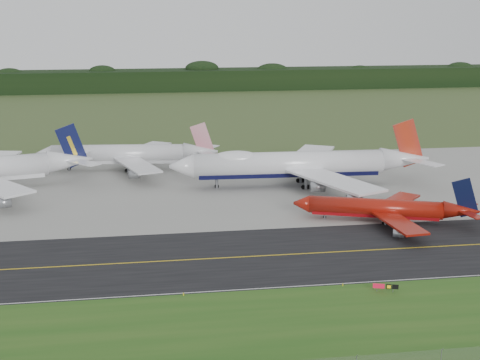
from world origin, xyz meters
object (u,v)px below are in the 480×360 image
Objects in this scene: jet_red_737 at (385,209)px; taxiway_sign at (386,286)px; jet_star_tail at (128,154)px; jet_ba_747 at (298,164)px.

jet_red_737 is 9.66× the size of taxiway_sign.
jet_red_737 is 39.75m from taxiway_sign.
jet_ba_747 is at bearing -29.31° from jet_star_tail.
jet_star_tail is 13.04× the size of taxiway_sign.
jet_star_tail reaches higher than jet_red_737.
jet_star_tail is (-45.98, 25.81, -1.36)m from jet_ba_747.
jet_star_tail reaches higher than taxiway_sign.
jet_red_737 is at bearing 69.88° from taxiway_sign.
jet_red_737 is 83.49m from jet_star_tail.
taxiway_sign is (-1.25, -71.11, -5.13)m from jet_ba_747.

